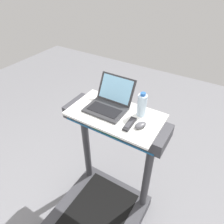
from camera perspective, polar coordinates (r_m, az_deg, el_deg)
The scene contains 5 objects.
desk_board at distance 1.66m, azimuth 0.90°, elevation -0.75°, with size 0.75×0.43×0.02m, color white.
laptop at distance 1.70m, azimuth -0.84°, elevation 2.58°, with size 0.32×0.34×0.22m.
computer_mouse at distance 1.53m, azimuth 7.89°, elevation -3.61°, with size 0.06×0.10×0.03m, color #4C4C51.
water_bottle at distance 1.60m, azimuth 8.28°, elevation 1.95°, with size 0.07×0.07×0.20m.
tv_remote at distance 1.54m, azimuth 4.90°, elevation -3.33°, with size 0.05×0.16×0.02m.
Camera 1 is at (0.66, -0.43, 2.18)m, focal length 33.03 mm.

